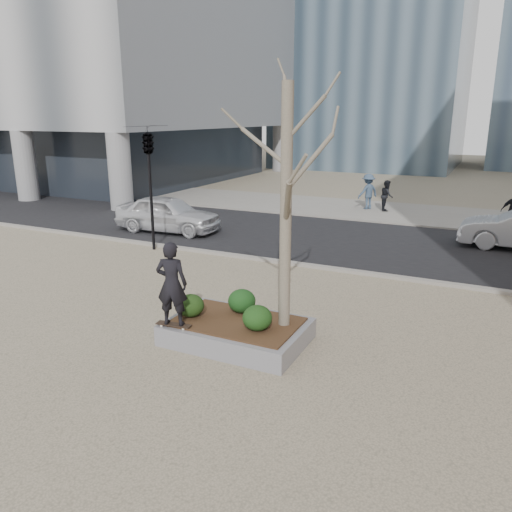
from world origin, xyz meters
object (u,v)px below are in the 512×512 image
at_px(skateboard, 174,326).
at_px(skateboarder, 172,284).
at_px(police_car, 168,214).
at_px(planter, 237,332).

height_order(skateboard, skateboarder, skateboarder).
bearing_deg(police_car, skateboarder, -147.96).
relative_size(skateboard, skateboarder, 0.43).
bearing_deg(planter, police_car, 133.14).
height_order(skateboarder, police_car, skateboarder).
bearing_deg(planter, skateboard, -143.28).
xyz_separation_m(skateboard, police_car, (-6.62, 9.06, 0.31)).
bearing_deg(skateboarder, planter, -159.28).
distance_m(skateboard, skateboarder, 0.95).
relative_size(planter, skateboarder, 1.64).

